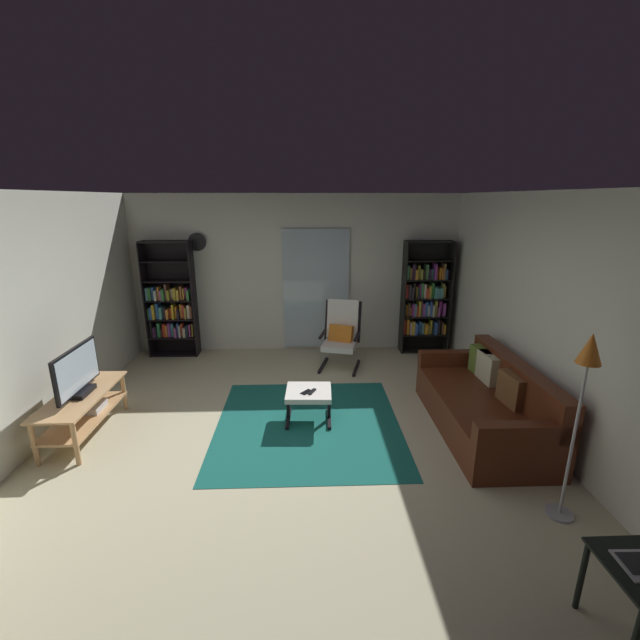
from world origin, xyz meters
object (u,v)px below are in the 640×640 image
television (77,373)px  cell_phone (307,392)px  lounge_armchair (341,333)px  ottoman (309,396)px  leather_sofa (486,405)px  floor_lamp_by_sofa (585,376)px  bookshelf_near_tv (171,305)px  tv_remote (312,392)px  bookshelf_near_sofa (425,299)px  wall_clock (197,242)px  tv_stand (84,407)px

television → cell_phone: 2.47m
lounge_armchair → ottoman: (-0.52, -1.67, -0.22)m
leather_sofa → floor_lamp_by_sofa: floor_lamp_by_sofa is taller
bookshelf_near_tv → tv_remote: size_ratio=13.08×
bookshelf_near_sofa → lounge_armchair: (-1.45, -0.62, -0.37)m
floor_lamp_by_sofa → bookshelf_near_sofa: bearing=91.3°
bookshelf_near_sofa → tv_remote: (-1.93, -2.35, -0.52)m
television → leather_sofa: television is taller
wall_clock → cell_phone: bearing=-55.2°
bookshelf_near_sofa → floor_lamp_by_sofa: size_ratio=1.18×
television → cell_phone: size_ratio=5.96×
bookshelf_near_sofa → television: bearing=-150.5°
television → ottoman: (2.47, 0.21, -0.42)m
leather_sofa → ottoman: (-1.99, 0.27, 0.02)m
television → bookshelf_near_sofa: bearing=29.5°
leather_sofa → tv_remote: 1.96m
cell_phone → floor_lamp_by_sofa: size_ratio=0.09×
floor_lamp_by_sofa → tv_stand: bearing=162.4°
bookshelf_near_tv → floor_lamp_by_sofa: size_ratio=1.19×
leather_sofa → ottoman: size_ratio=3.68×
bookshelf_near_tv → leather_sofa: size_ratio=0.95×
tv_stand → lounge_armchair: bearing=32.0°
leather_sofa → cell_phone: size_ratio=14.16×
tv_remote → cell_phone: (-0.06, 0.00, -0.00)m
television → wall_clock: (0.72, 2.64, 1.12)m
lounge_armchair → wall_clock: size_ratio=3.53×
tv_remote → floor_lamp_by_sofa: floor_lamp_by_sofa is taller
bookshelf_near_sofa → cell_phone: (-1.99, -2.35, -0.52)m
television → bookshelf_near_tv: (0.25, 2.49, 0.12)m
lounge_armchair → ottoman: 1.77m
ottoman → wall_clock: 3.36m
wall_clock → bookshelf_near_tv: bearing=-163.2°
tv_remote → floor_lamp_by_sofa: bearing=-11.9°
wall_clock → bookshelf_near_sofa: bearing=-2.0°
tv_remote → leather_sofa: bearing=19.9°
bookshelf_near_sofa → ottoman: size_ratio=3.47×
lounge_armchair → ottoman: bearing=-107.3°
leather_sofa → wall_clock: (-3.73, 2.69, 1.55)m
leather_sofa → floor_lamp_by_sofa: (0.07, -1.36, 0.95)m
television → ottoman: bearing=4.9°
television → leather_sofa: 4.47m
television → wall_clock: 2.95m
leather_sofa → cell_phone: (-2.01, 0.21, 0.09)m
bookshelf_near_tv → tv_remote: bearing=-46.0°
bookshelf_near_tv → tv_remote: (2.26, -2.34, -0.46)m
cell_phone → wall_clock: size_ratio=0.48×
bookshelf_near_sofa → tv_remote: 3.08m
tv_stand → lounge_armchair: (2.99, 1.87, 0.21)m
television → floor_lamp_by_sofa: 4.77m
tv_stand → cell_phone: size_ratio=8.87×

